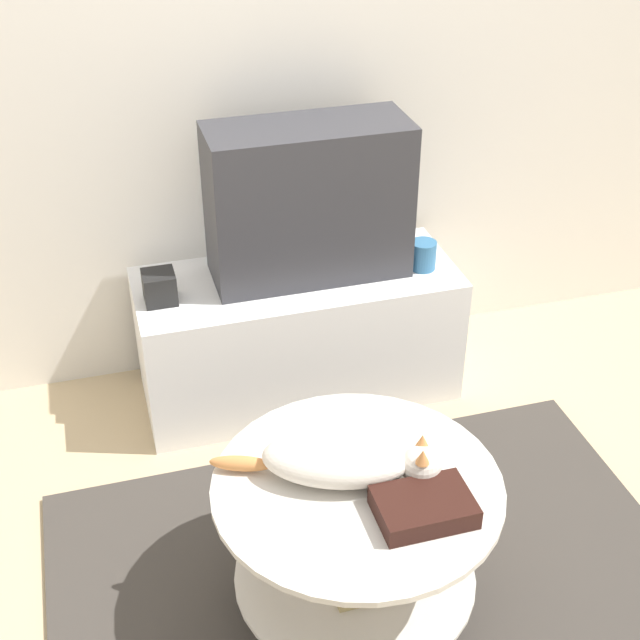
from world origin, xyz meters
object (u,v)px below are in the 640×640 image
at_px(tv, 309,202).
at_px(dvd_box, 424,507).
at_px(speaker, 159,287).
at_px(cat, 344,460).

bearing_deg(tv, dvd_box, -92.23).
relative_size(tv, dvd_box, 2.90).
height_order(tv, speaker, tv).
xyz_separation_m(tv, cat, (-0.19, -1.03, -0.22)).
height_order(speaker, dvd_box, speaker).
xyz_separation_m(speaker, dvd_box, (0.48, -1.16, -0.03)).
relative_size(dvd_box, cat, 0.41).
bearing_deg(tv, cat, -100.63).
relative_size(speaker, dvd_box, 0.46).
bearing_deg(tv, speaker, -174.14).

